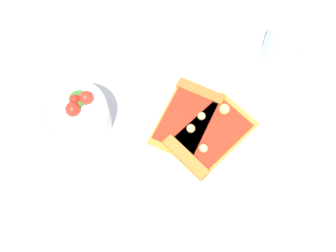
% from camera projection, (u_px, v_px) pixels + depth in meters
% --- Properties ---
extents(ground_plane, '(2.40, 2.40, 0.00)m').
position_uv_depth(ground_plane, '(196.00, 136.00, 0.76)').
color(ground_plane, silver).
rests_on(ground_plane, ground).
extents(plate, '(0.25, 0.25, 0.01)m').
position_uv_depth(plate, '(203.00, 129.00, 0.76)').
color(plate, white).
rests_on(plate, ground_plane).
extents(pizza_slice_near, '(0.16, 0.16, 0.02)m').
position_uv_depth(pizza_slice_near, '(189.00, 115.00, 0.75)').
color(pizza_slice_near, gold).
rests_on(pizza_slice_near, plate).
extents(pizza_slice_far, '(0.15, 0.18, 0.03)m').
position_uv_depth(pizza_slice_far, '(207.00, 138.00, 0.73)').
color(pizza_slice_far, gold).
rests_on(pizza_slice_far, plate).
extents(salad_bowl, '(0.12, 0.12, 0.08)m').
position_uv_depth(salad_bowl, '(77.00, 116.00, 0.73)').
color(salad_bowl, white).
rests_on(salad_bowl, ground_plane).
extents(soda_glass, '(0.07, 0.07, 0.10)m').
position_uv_depth(soda_glass, '(284.00, 46.00, 0.78)').
color(soda_glass, silver).
rests_on(soda_glass, ground_plane).
extents(paper_napkin, '(0.15, 0.16, 0.00)m').
position_uv_depth(paper_napkin, '(96.00, 232.00, 0.69)').
color(paper_napkin, silver).
rests_on(paper_napkin, ground_plane).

